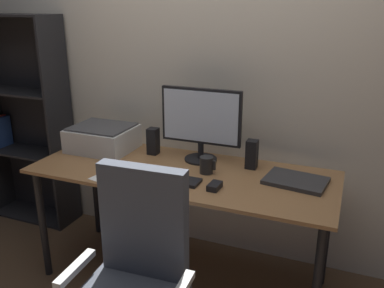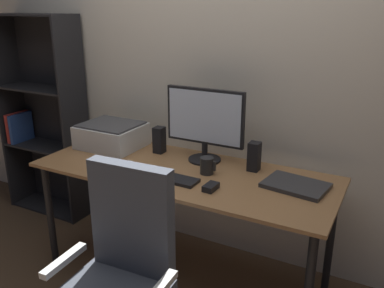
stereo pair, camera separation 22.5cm
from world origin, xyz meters
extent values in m
plane|color=#4C3826|center=(0.00, 0.00, 0.00)|extent=(12.00, 12.00, 0.00)
cube|color=beige|center=(0.00, 0.51, 1.30)|extent=(6.40, 0.10, 2.60)
cube|color=olive|center=(0.00, 0.00, 0.73)|extent=(1.76, 0.68, 0.02)
cylinder|color=black|center=(-0.82, -0.28, 0.36)|extent=(0.04, 0.04, 0.72)
cylinder|color=black|center=(-0.82, 0.28, 0.36)|extent=(0.04, 0.04, 0.72)
cylinder|color=black|center=(0.82, 0.28, 0.36)|extent=(0.04, 0.04, 0.72)
cylinder|color=black|center=(0.04, 0.20, 0.75)|extent=(0.20, 0.20, 0.01)
cylinder|color=black|center=(0.04, 0.20, 0.80)|extent=(0.04, 0.04, 0.10)
cube|color=black|center=(0.04, 0.20, 1.02)|extent=(0.50, 0.03, 0.34)
cube|color=silver|center=(0.04, 0.19, 1.02)|extent=(0.47, 0.01, 0.31)
cube|color=black|center=(0.02, -0.15, 0.75)|extent=(0.29, 0.12, 0.02)
cube|color=black|center=(0.26, -0.16, 0.76)|extent=(0.06, 0.10, 0.03)
cylinder|color=black|center=(0.14, 0.02, 0.79)|extent=(0.08, 0.08, 0.10)
cube|color=black|center=(0.19, 0.02, 0.79)|extent=(0.02, 0.01, 0.05)
cube|color=#2D2D30|center=(0.64, 0.08, 0.75)|extent=(0.35, 0.27, 0.02)
cube|color=black|center=(-0.28, 0.19, 0.82)|extent=(0.06, 0.07, 0.17)
cube|color=black|center=(0.36, 0.19, 0.82)|extent=(0.06, 0.07, 0.17)
cube|color=silver|center=(-0.63, 0.14, 0.81)|extent=(0.40, 0.34, 0.15)
cube|color=#424244|center=(-0.63, 0.14, 0.90)|extent=(0.37, 0.31, 0.01)
cube|color=white|center=(-0.30, -0.18, 0.74)|extent=(0.27, 0.33, 0.00)
cube|color=#474C56|center=(0.08, -0.62, 0.75)|extent=(0.40, 0.09, 0.52)
cube|color=silver|center=(-0.15, -0.82, 0.58)|extent=(0.05, 0.26, 0.03)
cube|color=black|center=(-1.10, 0.30, 0.79)|extent=(0.02, 0.28, 1.59)
cube|color=black|center=(-1.45, 0.44, 0.79)|extent=(0.71, 0.01, 1.59)
cube|color=black|center=(-1.45, 0.30, 0.01)|extent=(0.68, 0.26, 0.02)
cube|color=black|center=(-1.45, 0.30, 0.56)|extent=(0.68, 0.26, 0.02)
cube|color=black|center=(-1.45, 0.30, 1.03)|extent=(0.68, 0.26, 0.02)
cube|color=black|center=(-1.45, 0.30, 1.58)|extent=(0.68, 0.26, 0.02)
cube|color=#28478C|center=(-1.70, 0.29, 0.68)|extent=(0.03, 0.22, 0.24)
camera|label=1|loc=(0.88, -2.01, 1.65)|focal=38.25mm
camera|label=2|loc=(1.08, -1.91, 1.65)|focal=38.25mm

